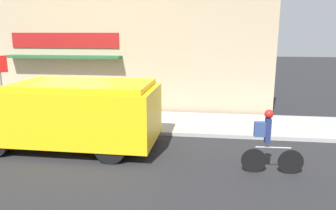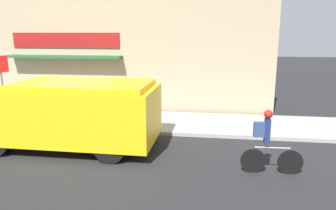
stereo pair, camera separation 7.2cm
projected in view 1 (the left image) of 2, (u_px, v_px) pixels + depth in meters
The scene contains 7 objects.
ground_plane at pixel (78, 132), 11.25m from camera, with size 70.00×70.00×0.00m, color #232326.
sidewalk at pixel (93, 120), 12.59m from camera, with size 28.00×2.79×0.12m.
storefront at pixel (103, 54), 13.67m from camera, with size 13.95×0.79×4.85m.
school_bus at pixel (74, 113), 9.56m from camera, with size 5.39×2.76×1.98m.
cyclist at pixel (268, 142), 7.88m from camera, with size 1.49×0.21×1.60m.
stop_sign_post at pixel (0, 77), 11.85m from camera, with size 0.45×0.45×2.46m.
trash_bin at pixel (107, 109), 12.47m from camera, with size 0.61×0.61×0.76m.
Camera 1 is at (4.49, -10.25, 3.43)m, focal length 35.00 mm.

